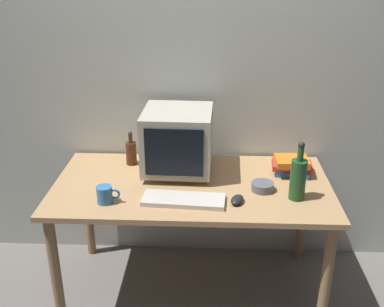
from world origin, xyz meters
TOP-DOWN VIEW (x-y plane):
  - ground_plane at (0.00, 0.00)m, footprint 6.00×6.00m
  - back_wall at (0.00, 0.45)m, footprint 4.00×0.08m
  - desk at (0.00, 0.00)m, footprint 1.52×0.79m
  - crt_monitor at (-0.09, 0.15)m, footprint 0.39×0.40m
  - keyboard at (-0.03, -0.21)m, footprint 0.43×0.18m
  - computer_mouse at (0.24, -0.21)m, footprint 0.09×0.11m
  - bottle_tall at (0.55, -0.14)m, footprint 0.08×0.08m
  - bottle_short at (-0.37, 0.24)m, footprint 0.06×0.06m
  - book_stack at (0.57, 0.14)m, footprint 0.23×0.17m
  - mug at (-0.43, -0.23)m, footprint 0.12×0.08m
  - cd_spindle at (0.38, -0.06)m, footprint 0.12×0.12m

SIDE VIEW (x-z plane):
  - ground_plane at x=0.00m, z-range 0.00..0.00m
  - desk at x=0.00m, z-range 0.27..0.99m
  - keyboard at x=-0.03m, z-range 0.71..0.74m
  - computer_mouse at x=0.24m, z-range 0.71..0.75m
  - cd_spindle at x=0.38m, z-range 0.71..0.76m
  - mug at x=-0.43m, z-range 0.72..0.81m
  - book_stack at x=0.57m, z-range 0.72..0.82m
  - bottle_short at x=-0.37m, z-range 0.69..0.90m
  - bottle_tall at x=0.55m, z-range 0.68..0.99m
  - crt_monitor at x=-0.09m, z-range 0.72..1.09m
  - back_wall at x=0.00m, z-range 0.00..2.50m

